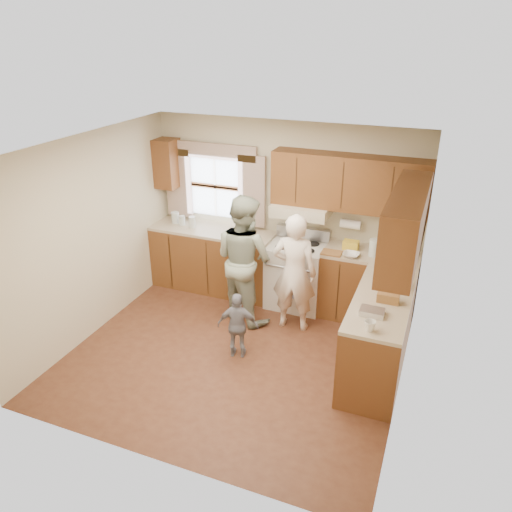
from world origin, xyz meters
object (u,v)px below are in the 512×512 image
at_px(woman_right, 244,259).
at_px(child, 238,326).
at_px(woman_left, 294,273).
at_px(stove, 297,274).

height_order(woman_right, child, woman_right).
bearing_deg(woman_left, woman_right, -2.97).
bearing_deg(woman_left, stove, -79.61).
height_order(woman_left, woman_right, woman_right).
bearing_deg(stove, woman_left, -76.65).
distance_m(woman_left, woman_right, 0.69).
height_order(stove, woman_right, woman_right).
relative_size(stove, child, 1.29).
height_order(stove, woman_left, woman_left).
bearing_deg(stove, child, -100.46).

